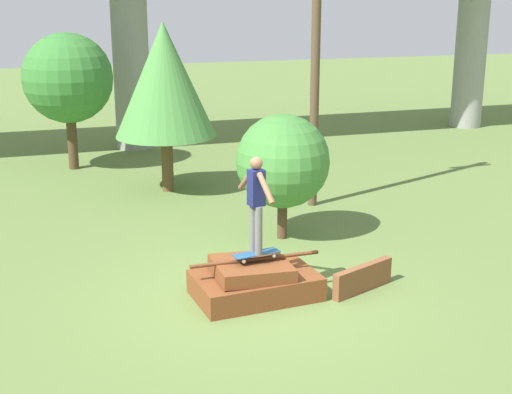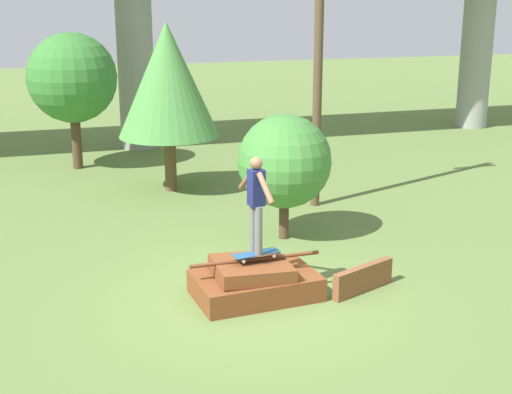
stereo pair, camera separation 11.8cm
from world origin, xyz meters
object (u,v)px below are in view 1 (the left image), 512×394
object	(u,v)px
tree_behind_left	(283,161)
tree_behind_right	(164,80)
utility_pole	(316,22)
skateboard	(256,254)
skater	(256,199)
tree_mid_back	(68,79)

from	to	relation	value
tree_behind_left	tree_behind_right	world-z (taller)	tree_behind_right
utility_pole	tree_behind_right	size ratio (longest dim) A/B	1.94
skateboard	skater	world-z (taller)	skater
utility_pole	tree_mid_back	world-z (taller)	utility_pole
skater	tree_mid_back	bearing A→B (deg)	101.68
utility_pole	skater	bearing A→B (deg)	-122.23
skater	tree_behind_left	bearing A→B (deg)	61.57
tree_behind_right	tree_mid_back	xyz separation A→B (m)	(-2.01, 3.08, -0.22)
skateboard	skater	size ratio (longest dim) A/B	0.51
skateboard	tree_mid_back	size ratio (longest dim) A/B	0.21
skater	utility_pole	xyz separation A→B (m)	(2.86, 4.53, 2.44)
skateboard	tree_behind_left	bearing A→B (deg)	61.57
tree_behind_left	tree_behind_right	distance (m)	4.59
skateboard	skater	bearing A→B (deg)	180.00
skateboard	tree_mid_back	bearing A→B (deg)	101.68
utility_pole	tree_behind_left	world-z (taller)	utility_pole
skateboard	tree_mid_back	distance (m)	10.24
skateboard	utility_pole	distance (m)	6.31
skater	tree_mid_back	world-z (taller)	tree_mid_back
tree_behind_right	utility_pole	bearing A→B (deg)	-38.12
skater	tree_behind_left	distance (m)	2.93
utility_pole	tree_behind_right	distance (m)	3.92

